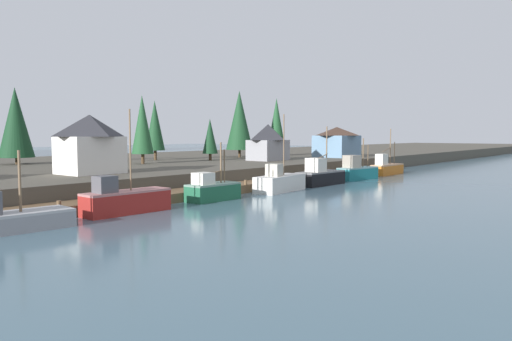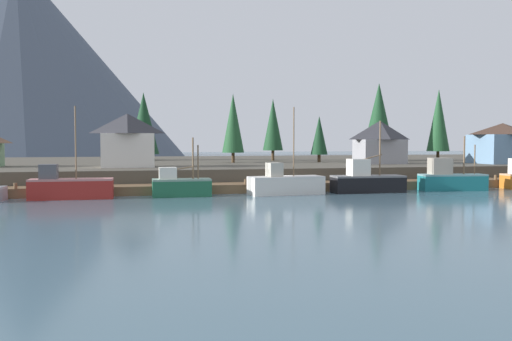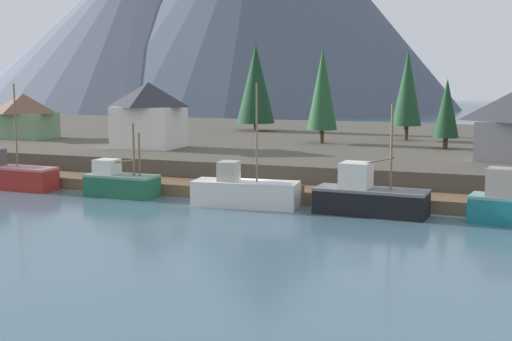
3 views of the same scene
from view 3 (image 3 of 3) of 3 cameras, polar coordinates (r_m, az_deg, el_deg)
ground_plane at (r=75.95m, az=5.13°, el=-0.35°), size 400.00×400.00×1.00m
dock at (r=58.82m, az=0.50°, el=-1.75°), size 80.00×4.00×1.60m
shoreline_bank at (r=87.29m, az=7.22°, el=1.85°), size 400.00×56.00×2.50m
mountain_west_peak at (r=220.06m, az=-8.86°, el=11.53°), size 107.23×107.23×49.22m
fishing_boat_red at (r=66.98m, az=-19.06°, el=-0.39°), size 8.26×2.64×9.38m
fishing_boat_green at (r=60.57m, az=-10.88°, el=-0.99°), size 6.18×2.64×6.23m
fishing_boat_white at (r=55.07m, az=-0.94°, el=-1.73°), size 8.43×3.62×9.58m
fishing_boat_black at (r=52.55m, az=9.05°, el=-2.13°), size 8.32×3.25×8.17m
house_white at (r=75.27m, az=-8.65°, el=4.50°), size 6.86×5.59×6.87m
house_green at (r=89.70m, az=-18.20°, el=4.24°), size 6.99×5.43×5.36m
conifer_near_right at (r=75.52m, az=15.11°, el=4.86°), size 2.67×2.67×7.27m
conifer_mid_left at (r=79.11m, az=5.37°, el=6.56°), size 3.38×3.38×10.59m
conifer_mid_right at (r=96.19m, az=-0.03°, el=7.01°), size 5.20×5.20×11.67m
conifer_back_right at (r=84.38m, az=12.10°, el=6.52°), size 3.43×3.43×10.47m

